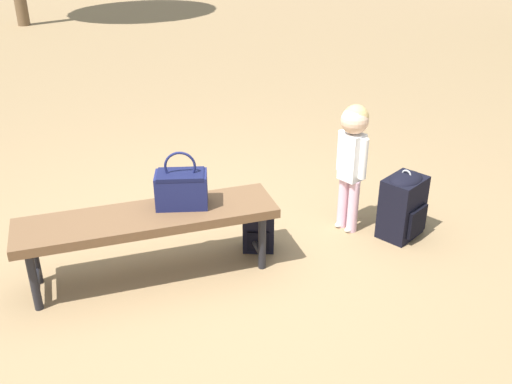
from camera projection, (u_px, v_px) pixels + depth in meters
name	position (u px, v px, depth m)	size (l,w,h in m)	color
ground_plane	(207.00, 256.00, 3.99)	(40.00, 40.00, 0.00)	#8C704C
park_bench	(148.00, 222.00, 3.61)	(1.65, 0.83, 0.45)	brown
handbag	(181.00, 188.00, 3.63)	(0.37, 0.32, 0.37)	#191E4C
child_standing	(353.00, 149.00, 4.04)	(0.19, 0.26, 0.95)	#E5B2C6
backpack_large	(403.00, 203.00, 4.13)	(0.35, 0.31, 0.52)	black
backpack_small	(259.00, 226.00, 3.99)	(0.26, 0.25, 0.36)	black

